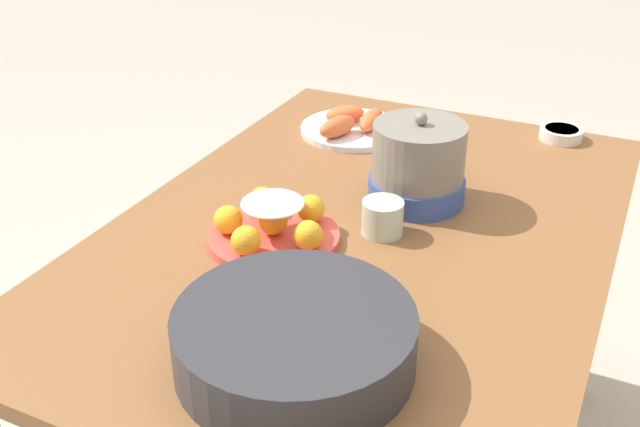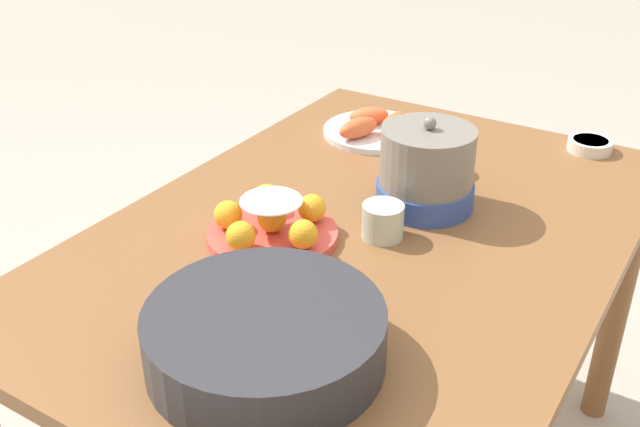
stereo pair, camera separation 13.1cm
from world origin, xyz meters
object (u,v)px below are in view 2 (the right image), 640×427
dining_table (365,274)px  warming_pot (426,169)px  sauce_bowl (590,145)px  seafood_platter (375,128)px  cake_plate (272,224)px  cup_near (383,221)px  serving_bowl (265,334)px  cup_far (428,151)px

dining_table → warming_pot: size_ratio=6.77×
sauce_bowl → seafood_platter: seafood_platter is taller
warming_pot → cake_plate: bearing=-34.5°
seafood_platter → cup_near: size_ratio=3.32×
dining_table → sauce_bowl: (-0.56, 0.25, 0.11)m
seafood_platter → cake_plate: bearing=7.6°
dining_table → seafood_platter: seafood_platter is taller
cake_plate → serving_bowl: bearing=33.7°
sauce_bowl → warming_pot: size_ratio=0.52×
dining_table → serving_bowl: bearing=8.6°
sauce_bowl → seafood_platter: bearing=-68.8°
cake_plate → warming_pot: size_ratio=1.25×
serving_bowl → sauce_bowl: 0.98m
serving_bowl → cup_near: serving_bowl is taller
cup_near → warming_pot: (-0.15, 0.01, 0.05)m
sauce_bowl → warming_pot: warming_pot is taller
serving_bowl → cup_near: 0.38m
serving_bowl → cup_far: (-0.68, -0.07, -0.00)m
cup_near → seafood_platter: bearing=-150.2°
dining_table → cake_plate: cake_plate is taller
cake_plate → cup_far: (-0.41, 0.11, 0.01)m
cup_near → cup_far: 0.30m
cake_plate → cup_far: bearing=164.8°
cup_near → dining_table: bearing=-107.2°
cake_plate → seafood_platter: cake_plate is taller
cake_plate → cup_far: 0.42m
cake_plate → cup_near: 0.19m
dining_table → cake_plate: 0.21m
seafood_platter → sauce_bowl: bearing=111.2°
sauce_bowl → warming_pot: (0.43, -0.20, 0.06)m
seafood_platter → cup_far: cup_far is taller
seafood_platter → warming_pot: (0.26, 0.24, 0.06)m
dining_table → serving_bowl: size_ratio=3.80×
cup_near → cup_far: bearing=-170.4°
dining_table → seafood_platter: bearing=-153.9°
sauce_bowl → cup_far: (0.27, -0.27, 0.03)m
cake_plate → sauce_bowl: bearing=151.1°
seafood_platter → cup_far: (0.10, 0.18, 0.02)m
serving_bowl → sauce_bowl: size_ratio=3.42×
cake_plate → seafood_platter: size_ratio=0.94×
cup_far → serving_bowl: bearing=6.0°
cake_plate → sauce_bowl: cake_plate is taller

